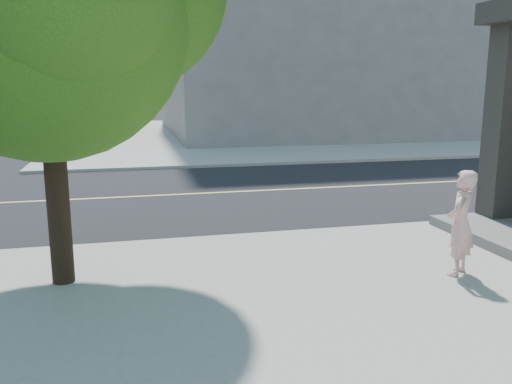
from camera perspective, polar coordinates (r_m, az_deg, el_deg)
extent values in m
cube|color=black|center=(14.46, -23.44, -0.98)|extent=(140.00, 9.00, 0.01)
cube|color=gray|center=(32.95, 5.92, 6.45)|extent=(29.00, 25.00, 0.12)
cube|color=#35302B|center=(11.47, 25.22, 7.07)|extent=(0.55, 0.55, 4.20)
cube|color=slate|center=(33.73, 6.73, 18.57)|extent=(18.00, 16.00, 14.00)
imported|color=#ECA9A3|center=(8.27, 21.24, -3.15)|extent=(0.68, 0.66, 1.57)
cylinder|color=black|center=(7.76, -20.82, 1.84)|extent=(0.31, 0.31, 3.12)
sphere|color=#356718|center=(7.72, -21.96, 17.25)|extent=(3.82, 3.82, 3.82)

